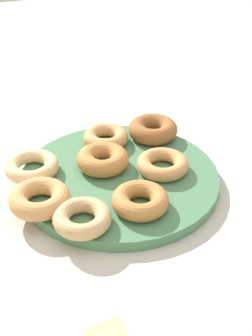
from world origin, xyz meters
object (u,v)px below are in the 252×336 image
(donut_0, at_px, (143,200))
(donut_2, at_px, (153,129))
(donut_1, at_px, (32,166))
(donut_3, at_px, (40,199))
(donut_plate, at_px, (120,178))
(donut_4, at_px, (106,137))
(donut_6, at_px, (103,159))
(donut_7, at_px, (82,218))
(donut_5, at_px, (163,164))

(donut_0, height_order, donut_2, donut_2)
(donut_0, xyz_separation_m, donut_1, (0.13, -0.14, -0.00))
(donut_1, distance_m, donut_3, 0.09)
(donut_2, bearing_deg, donut_plate, 43.81)
(donut_3, distance_m, donut_4, 0.19)
(donut_4, relative_size, donut_6, 0.93)
(donut_1, distance_m, donut_2, 0.23)
(donut_4, bearing_deg, donut_7, 63.97)
(donut_1, bearing_deg, donut_4, -161.22)
(donut_3, relative_size, donut_7, 1.09)
(donut_3, relative_size, donut_4, 1.12)
(donut_5, bearing_deg, donut_0, 50.04)
(donut_5, bearing_deg, donut_1, -18.08)
(donut_6, bearing_deg, donut_2, -150.97)
(donut_plate, xyz_separation_m, donut_6, (0.02, -0.03, 0.02))
(donut_1, bearing_deg, donut_5, 161.92)
(donut_2, height_order, donut_3, donut_2)
(donut_plate, distance_m, donut_2, 0.13)
(donut_2, xyz_separation_m, donut_5, (0.03, 0.10, -0.00))
(donut_0, xyz_separation_m, donut_6, (0.02, -0.12, 0.00))
(donut_1, relative_size, donut_7, 1.07)
(donut_7, bearing_deg, donut_plate, -131.80)
(donut_2, bearing_deg, donut_7, 46.00)
(donut_2, relative_size, donut_7, 1.09)
(donut_plate, xyz_separation_m, donut_0, (-0.00, 0.09, 0.02))
(donut_5, bearing_deg, donut_3, 6.94)
(donut_1, bearing_deg, donut_0, 133.57)
(donut_5, relative_size, donut_7, 1.03)
(donut_plate, bearing_deg, donut_1, -21.42)
(donut_plate, bearing_deg, donut_6, -55.87)
(donut_5, distance_m, donut_6, 0.10)
(donut_1, relative_size, donut_2, 0.98)
(donut_7, bearing_deg, donut_0, -175.22)
(donut_4, bearing_deg, donut_0, 88.81)
(donut_6, bearing_deg, donut_4, -111.14)
(donut_4, relative_size, donut_7, 0.97)
(donut_0, height_order, donut_1, donut_0)
(donut_0, bearing_deg, donut_4, -91.19)
(donut_0, xyz_separation_m, donut_4, (-0.00, -0.19, -0.00))
(donut_0, xyz_separation_m, donut_7, (0.09, 0.01, -0.00))
(donut_1, relative_size, donut_4, 1.10)
(donut_7, bearing_deg, donut_6, -118.59)
(donut_3, xyz_separation_m, donut_5, (-0.20, -0.02, -0.00))
(donut_4, bearing_deg, donut_1, 18.78)
(donut_0, bearing_deg, donut_7, 4.78)
(donut_plate, relative_size, donut_5, 3.81)
(donut_plate, bearing_deg, donut_2, -136.19)
(donut_plate, relative_size, donut_4, 4.01)
(donut_3, xyz_separation_m, donut_4, (-0.14, -0.13, -0.00))
(donut_1, bearing_deg, donut_2, -169.88)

